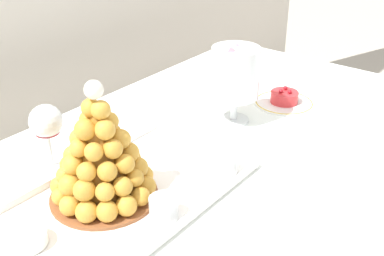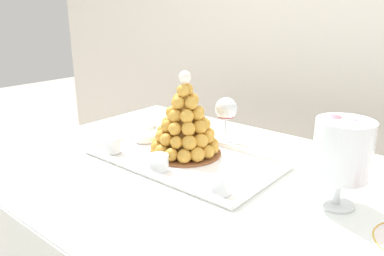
% 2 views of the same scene
% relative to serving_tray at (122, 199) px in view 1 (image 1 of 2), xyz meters
% --- Properties ---
extents(buffet_table, '(1.76, 1.01, 0.80)m').
position_rel_serving_tray_xyz_m(buffet_table, '(0.28, -0.03, -0.08)').
color(buffet_table, brown).
rests_on(buffet_table, ground_plane).
extents(serving_tray, '(0.63, 0.35, 0.02)m').
position_rel_serving_tray_xyz_m(serving_tray, '(0.00, 0.00, 0.00)').
color(serving_tray, white).
rests_on(serving_tray, buffet_table).
extents(croquembouche, '(0.25, 0.25, 0.29)m').
position_rel_serving_tray_xyz_m(croquembouche, '(-0.02, 0.03, 0.11)').
color(croquembouche, brown).
rests_on(croquembouche, serving_tray).
extents(dessert_cup_mid_left, '(0.06, 0.06, 0.05)m').
position_rel_serving_tray_xyz_m(dessert_cup_mid_left, '(0.00, -0.12, 0.03)').
color(dessert_cup_mid_left, silver).
rests_on(dessert_cup_mid_left, serving_tray).
extents(dessert_cup_centre, '(0.05, 0.05, 0.05)m').
position_rel_serving_tray_xyz_m(dessert_cup_centre, '(0.24, -0.13, 0.03)').
color(dessert_cup_centre, silver).
rests_on(dessert_cup_centre, serving_tray).
extents(creme_brulee_ramekin, '(0.08, 0.08, 0.03)m').
position_rel_serving_tray_xyz_m(creme_brulee_ramekin, '(-0.23, 0.04, 0.02)').
color(creme_brulee_ramekin, white).
rests_on(creme_brulee_ramekin, serving_tray).
extents(macaron_goblet, '(0.14, 0.14, 0.25)m').
position_rel_serving_tray_xyz_m(macaron_goblet, '(0.50, 0.03, 0.15)').
color(macaron_goblet, white).
rests_on(macaron_goblet, buffet_table).
extents(fruit_tart_plate, '(0.19, 0.19, 0.06)m').
position_rel_serving_tray_xyz_m(fruit_tart_plate, '(0.70, -0.04, 0.01)').
color(fruit_tart_plate, white).
rests_on(fruit_tart_plate, buffet_table).
extents(wine_glass, '(0.08, 0.08, 0.17)m').
position_rel_serving_tray_xyz_m(wine_glass, '(-0.00, 0.25, 0.12)').
color(wine_glass, silver).
rests_on(wine_glass, buffet_table).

